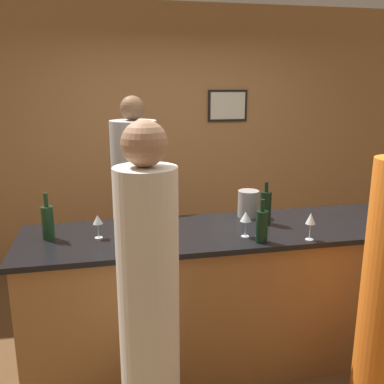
{
  "coord_description": "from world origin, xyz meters",
  "views": [
    {
      "loc": [
        -0.81,
        -2.67,
        1.99
      ],
      "look_at": [
        -0.22,
        0.1,
        1.27
      ],
      "focal_mm": 40.0,
      "sensor_mm": 36.0,
      "label": 1
    }
  ],
  "objects_px": {
    "wine_bottle_1": "(266,207)",
    "ice_bucket": "(248,204)",
    "wine_bottle_2": "(48,222)",
    "bartender": "(136,217)",
    "guest_1": "(149,317)",
    "wine_bottle_0": "(262,226)"
  },
  "relations": [
    {
      "from": "wine_bottle_1",
      "to": "ice_bucket",
      "type": "bearing_deg",
      "value": 108.47
    },
    {
      "from": "wine_bottle_2",
      "to": "bartender",
      "type": "bearing_deg",
      "value": 51.83
    },
    {
      "from": "ice_bucket",
      "to": "guest_1",
      "type": "bearing_deg",
      "value": -130.05
    },
    {
      "from": "wine_bottle_0",
      "to": "ice_bucket",
      "type": "xyz_separation_m",
      "value": [
        0.09,
        0.53,
        -0.01
      ]
    },
    {
      "from": "bartender",
      "to": "guest_1",
      "type": "relative_size",
      "value": 1.03
    },
    {
      "from": "bartender",
      "to": "wine_bottle_1",
      "type": "bearing_deg",
      "value": 137.76
    },
    {
      "from": "bartender",
      "to": "ice_bucket",
      "type": "distance_m",
      "value": 1.02
    },
    {
      "from": "bartender",
      "to": "wine_bottle_0",
      "type": "bearing_deg",
      "value": 122.05
    },
    {
      "from": "wine_bottle_1",
      "to": "bartender",
      "type": "bearing_deg",
      "value": 137.76
    },
    {
      "from": "wine_bottle_2",
      "to": "ice_bucket",
      "type": "height_order",
      "value": "wine_bottle_2"
    },
    {
      "from": "guest_1",
      "to": "wine_bottle_2",
      "type": "bearing_deg",
      "value": 123.4
    },
    {
      "from": "guest_1",
      "to": "wine_bottle_1",
      "type": "height_order",
      "value": "guest_1"
    },
    {
      "from": "bartender",
      "to": "ice_bucket",
      "type": "height_order",
      "value": "bartender"
    },
    {
      "from": "wine_bottle_1",
      "to": "ice_bucket",
      "type": "height_order",
      "value": "wine_bottle_1"
    },
    {
      "from": "wine_bottle_0",
      "to": "wine_bottle_1",
      "type": "distance_m",
      "value": 0.37
    },
    {
      "from": "wine_bottle_0",
      "to": "wine_bottle_2",
      "type": "xyz_separation_m",
      "value": [
        -1.32,
        0.33,
        0.01
      ]
    },
    {
      "from": "bartender",
      "to": "wine_bottle_0",
      "type": "height_order",
      "value": "bartender"
    },
    {
      "from": "wine_bottle_0",
      "to": "wine_bottle_1",
      "type": "bearing_deg",
      "value": 65.14
    },
    {
      "from": "bartender",
      "to": "wine_bottle_0",
      "type": "xyz_separation_m",
      "value": [
        0.7,
        -1.12,
        0.25
      ]
    },
    {
      "from": "guest_1",
      "to": "wine_bottle_1",
      "type": "xyz_separation_m",
      "value": [
        0.93,
        0.84,
        0.27
      ]
    },
    {
      "from": "wine_bottle_1",
      "to": "guest_1",
      "type": "bearing_deg",
      "value": -137.83
    },
    {
      "from": "bartender",
      "to": "guest_1",
      "type": "bearing_deg",
      "value": 87.61
    }
  ]
}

